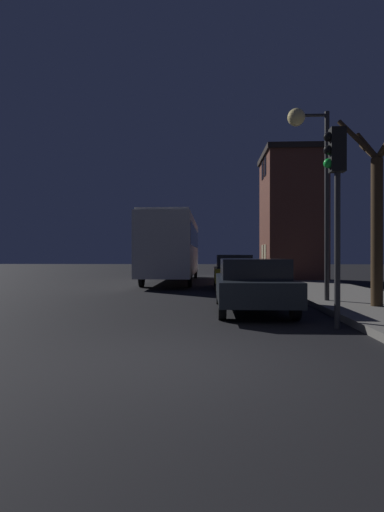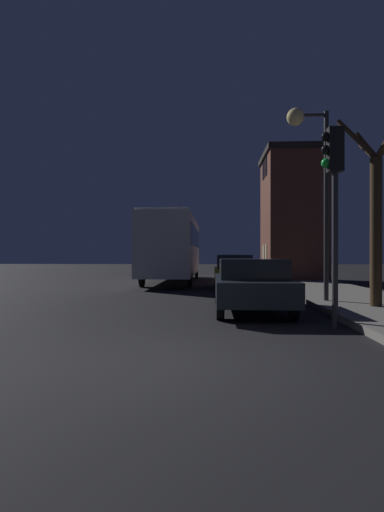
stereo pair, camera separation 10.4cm
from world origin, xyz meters
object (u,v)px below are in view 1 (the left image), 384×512
car_mid_lane (233,271)px  streetlamp (310,155)px  bare_tree (378,206)px  traffic_light (336,184)px  bus (173,244)px  car_near_lane (252,283)px  car_far_lane (229,265)px

car_mid_lane → streetlamp: bearing=-72.8°
bare_tree → traffic_light: bearing=-127.1°
bare_tree → bus: (-6.48, 11.38, -0.68)m
traffic_light → bare_tree: bearing=52.9°
car_near_lane → car_mid_lane: (-0.07, 7.40, 0.04)m
traffic_light → car_far_lane: bearing=93.6°
car_near_lane → car_far_lane: bearing=89.4°
traffic_light → bare_tree: bare_tree is taller
traffic_light → bus: bearing=108.6°
traffic_light → car_mid_lane: (-1.52, 9.85, -2.15)m
streetlamp → car_far_lane: 16.64m
car_near_lane → bus: bearing=105.7°
car_near_lane → car_mid_lane: bearing=90.6°
bus → car_far_lane: (3.39, 6.04, -1.32)m
bare_tree → bus: bearing=119.6°
streetlamp → bus: bearing=116.4°
bus → traffic_light: bearing=-71.4°
bare_tree → car_near_lane: size_ratio=1.12×
bus → car_near_lane: size_ratio=2.39×
traffic_light → car_far_lane: traffic_light is taller
streetlamp → car_mid_lane: bearing=107.2°
traffic_light → car_mid_lane: size_ratio=1.02×
traffic_light → car_far_lane: 20.01m
bare_tree → car_far_lane: (-3.09, 17.42, -2.00)m
car_mid_lane → car_far_lane: (0.27, 10.00, -0.00)m
traffic_light → car_mid_lane: 10.19m
bus → car_near_lane: (3.19, -11.37, -1.36)m
traffic_light → bare_tree: 3.05m
car_mid_lane → traffic_light: bearing=-81.2°
car_mid_lane → car_far_lane: bearing=88.5°
streetlamp → car_near_lane: (-1.83, -1.26, -3.71)m
bus → car_near_lane: bearing=-74.3°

